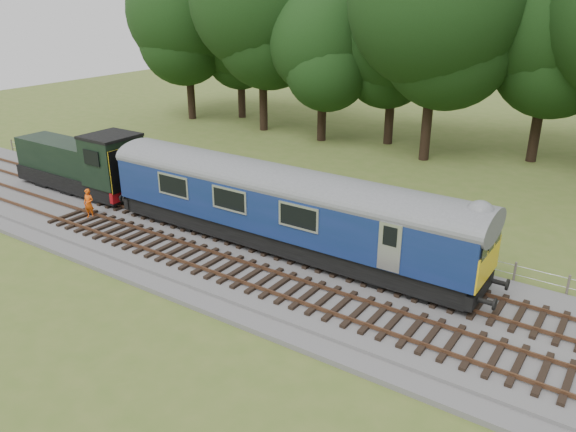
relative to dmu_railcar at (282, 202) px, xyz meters
The scene contains 9 objects.
ground 6.16m from the dmu_railcar, 14.52° to the right, with size 120.00×120.00×0.00m, color #4A6123.
ballast 6.09m from the dmu_railcar, 14.52° to the right, with size 70.00×7.00×0.35m, color #4C4C4F.
track_north 5.83m from the dmu_railcar, ahead, with size 67.20×2.40×0.21m.
track_south 6.56m from the dmu_railcar, 29.03° to the right, with size 67.20×2.40×0.21m.
fence 6.75m from the dmu_railcar, 29.84° to the left, with size 64.00×0.12×1.00m, color #6B6054, non-canonical shape.
tree_line 21.46m from the dmu_railcar, 75.30° to the left, with size 70.00×8.00×18.00m, color black, non-canonical shape.
dmu_railcar is the anchor object (origin of this frame).
shunter_loco 13.94m from the dmu_railcar, behind, with size 8.92×2.60×3.38m.
worker 10.69m from the dmu_railcar, 166.38° to the right, with size 0.56×0.37×1.55m, color #EE530C.
Camera 1 is at (7.79, -17.55, 11.19)m, focal length 35.00 mm.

